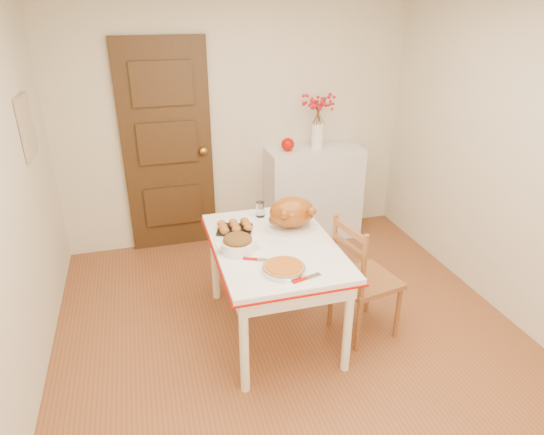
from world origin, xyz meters
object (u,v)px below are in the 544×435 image
object	(u,v)px
kitchen_table	(274,288)
turkey_platter	(292,214)
chair_oak	(366,277)
pumpkin_pie	(284,268)
sideboard	(313,193)

from	to	relation	value
kitchen_table	turkey_platter	world-z (taller)	turkey_platter
chair_oak	pumpkin_pie	xyz separation A→B (m)	(-0.70, -0.20, 0.31)
chair_oak	turkey_platter	bearing A→B (deg)	40.25
kitchen_table	chair_oak	bearing A→B (deg)	-16.28
kitchen_table	pumpkin_pie	world-z (taller)	pumpkin_pie
chair_oak	pumpkin_pie	size ratio (longest dim) A/B	3.41
sideboard	chair_oak	size ratio (longest dim) A/B	1.02
sideboard	pumpkin_pie	world-z (taller)	sideboard
sideboard	chair_oak	xyz separation A→B (m)	(-0.20, -1.66, -0.01)
pumpkin_pie	sideboard	bearing A→B (deg)	64.14
turkey_platter	pumpkin_pie	size ratio (longest dim) A/B	1.43
sideboard	chair_oak	world-z (taller)	sideboard
sideboard	kitchen_table	world-z (taller)	sideboard
chair_oak	sideboard	bearing A→B (deg)	-17.52
sideboard	turkey_platter	bearing A→B (deg)	-117.29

